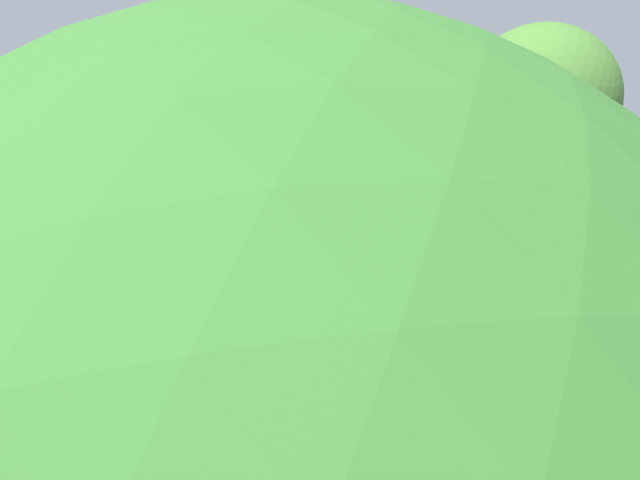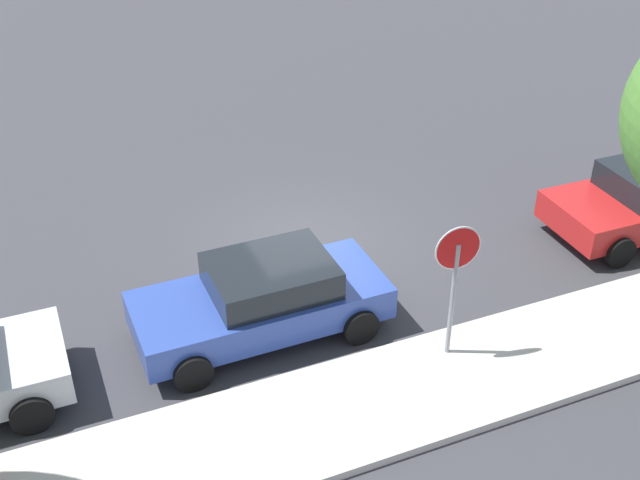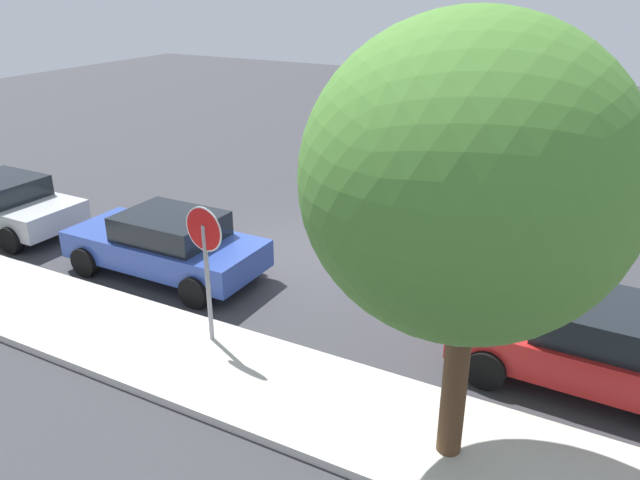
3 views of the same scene
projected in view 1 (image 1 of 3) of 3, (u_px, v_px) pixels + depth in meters
The scene contains 6 objects.
ground_plane at pixel (257, 294), 13.85m from camera, with size 60.00×60.00×0.00m, color #38383D.
sidewalk_curb at pixel (471, 334), 11.98m from camera, with size 32.00×2.23×0.14m, color beige.
stop_sign at pixel (458, 234), 12.33m from camera, with size 0.76×0.09×2.57m.
parked_car_blue at pixel (320, 317), 11.21m from camera, with size 4.32×2.04×1.39m.
parked_car_red at pixel (434, 197), 18.55m from camera, with size 4.36×2.12×1.41m.
street_tree_mid_block at pixel (539, 100), 15.03m from camera, with size 3.69×3.69×5.69m.
Camera 1 is at (10.89, 6.49, 5.86)m, focal length 35.00 mm.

